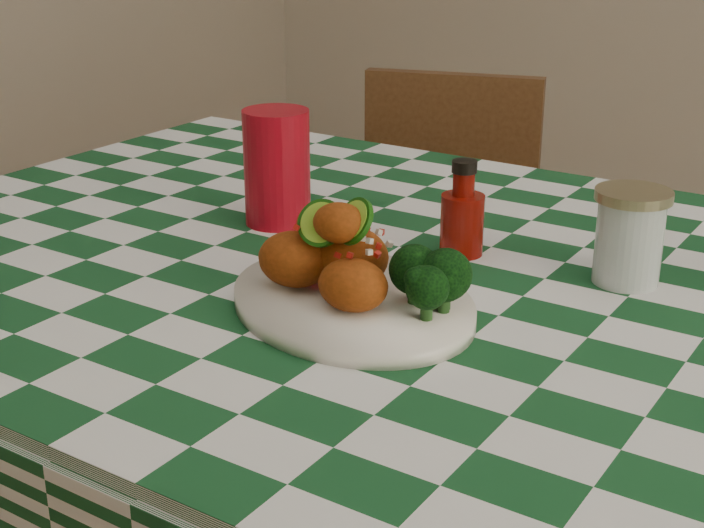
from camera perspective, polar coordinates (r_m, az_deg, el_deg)
The scene contains 7 objects.
plate at distance 1.09m, azimuth 0.00°, elevation -2.25°, with size 0.32×0.25×0.02m, color white, non-canonical shape.
fried_chicken_pile at distance 1.08m, azimuth -0.45°, elevation 0.87°, with size 0.16×0.12×0.10m, color #963A0E, non-canonical shape.
broccoli_side at distance 1.05m, azimuth 4.44°, elevation -0.99°, with size 0.09×0.09×0.07m, color black, non-canonical shape.
red_tumbler at distance 1.36m, azimuth -4.39°, elevation 5.63°, with size 0.09×0.09×0.16m, color #9C0816.
ketchup_bottle at distance 1.25m, azimuth 6.46°, elevation 3.26°, with size 0.06×0.06×0.12m, color #6B0B05, non-canonical shape.
mason_jar at distance 1.20m, azimuth 15.83°, elevation 1.53°, with size 0.09×0.09×0.11m, color #B2BCBA, non-canonical shape.
wooden_chair_left at distance 2.11m, azimuth 4.60°, elevation -1.31°, with size 0.39×0.41×0.85m, color #472814, non-canonical shape.
Camera 1 is at (0.51, -0.98, 1.23)m, focal length 50.00 mm.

